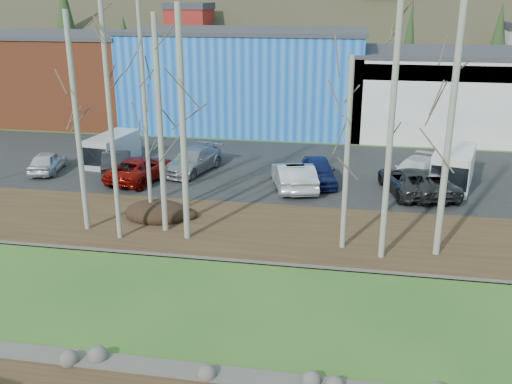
% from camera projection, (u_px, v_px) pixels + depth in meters
% --- Properties ---
extents(near_bank_rocks, '(80.00, 0.80, 0.50)m').
position_uv_depth(near_bank_rocks, '(219.00, 376.00, 17.35)').
color(near_bank_rocks, '#47423D').
rests_on(near_bank_rocks, ground).
extents(river, '(80.00, 8.00, 0.90)m').
position_uv_depth(river, '(245.00, 307.00, 21.17)').
color(river, '#111F2F').
rests_on(river, ground).
extents(far_bank_rocks, '(80.00, 0.80, 0.46)m').
position_uv_depth(far_bank_rocks, '(263.00, 260.00, 24.98)').
color(far_bank_rocks, '#47423D').
rests_on(far_bank_rocks, ground).
extents(far_bank, '(80.00, 7.00, 0.15)m').
position_uv_depth(far_bank, '(274.00, 231.00, 27.94)').
color(far_bank, '#382616').
rests_on(far_bank, ground).
extents(parking_lot, '(80.00, 14.00, 0.14)m').
position_uv_depth(parking_lot, '(298.00, 170.00, 37.71)').
color(parking_lot, black).
rests_on(parking_lot, ground).
extents(building_brick, '(16.32, 12.24, 7.80)m').
position_uv_depth(building_brick, '(60.00, 76.00, 53.51)').
color(building_brick, brown).
rests_on(building_brick, ground).
extents(building_blue, '(20.40, 12.24, 8.30)m').
position_uv_depth(building_blue, '(248.00, 78.00, 50.42)').
color(building_blue, '#154DB2').
rests_on(building_blue, ground).
extents(building_white, '(18.36, 12.24, 6.80)m').
position_uv_depth(building_white, '(459.00, 92.00, 47.64)').
color(building_white, '#BBBAB6').
rests_on(building_white, ground).
extents(dirt_mound, '(3.35, 2.36, 0.66)m').
position_uv_depth(dirt_mound, '(157.00, 212.00, 29.27)').
color(dirt_mound, black).
rests_on(dirt_mound, far_bank).
extents(birch_0, '(0.25, 0.25, 10.28)m').
position_uv_depth(birch_0, '(77.00, 125.00, 26.35)').
color(birch_0, '#A29E91').
rests_on(birch_0, far_bank).
extents(birch_1, '(0.20, 0.20, 11.71)m').
position_uv_depth(birch_1, '(144.00, 105.00, 27.41)').
color(birch_1, '#A29E91').
rests_on(birch_1, far_bank).
extents(birch_2, '(0.27, 0.27, 10.17)m').
position_uv_depth(birch_2, '(160.00, 128.00, 26.19)').
color(birch_2, '#A29E91').
rests_on(birch_2, far_bank).
extents(birch_3, '(0.22, 0.22, 11.57)m').
position_uv_depth(birch_3, '(110.00, 117.00, 25.08)').
color(birch_3, '#A29E91').
rests_on(birch_3, far_bank).
extents(birch_4, '(0.28, 0.28, 10.61)m').
position_uv_depth(birch_4, '(183.00, 127.00, 25.23)').
color(birch_4, '#A29E91').
rests_on(birch_4, far_bank).
extents(birch_5, '(0.23, 0.23, 8.55)m').
position_uv_depth(birch_5, '(347.00, 156.00, 24.55)').
color(birch_5, '#A29E91').
rests_on(birch_5, far_bank).
extents(birch_6, '(0.26, 0.26, 11.39)m').
position_uv_depth(birch_6, '(391.00, 129.00, 23.13)').
color(birch_6, '#A29E91').
rests_on(birch_6, far_bank).
extents(birch_7, '(0.28, 0.28, 10.84)m').
position_uv_depth(birch_7, '(449.00, 134.00, 23.50)').
color(birch_7, '#A29E91').
rests_on(birch_7, far_bank).
extents(car_0, '(2.33, 4.22, 1.36)m').
position_uv_depth(car_0, '(47.00, 162.00, 36.89)').
color(car_0, silver).
rests_on(car_0, parking_lot).
extents(car_1, '(3.24, 5.03, 1.56)m').
position_uv_depth(car_1, '(117.00, 162.00, 36.34)').
color(car_1, black).
rests_on(car_1, parking_lot).
extents(car_2, '(3.42, 5.68, 1.47)m').
position_uv_depth(car_2, '(141.00, 169.00, 35.18)').
color(car_2, maroon).
rests_on(car_2, parking_lot).
extents(car_3, '(3.40, 5.60, 1.52)m').
position_uv_depth(car_3, '(193.00, 160.00, 36.89)').
color(car_3, gray).
rests_on(car_3, parking_lot).
extents(car_4, '(2.79, 4.84, 1.55)m').
position_uv_depth(car_4, '(319.00, 171.00, 34.59)').
color(car_4, '#141C4D').
rests_on(car_4, parking_lot).
extents(car_5, '(2.83, 4.92, 1.53)m').
position_uv_depth(car_5, '(289.00, 176.00, 33.72)').
color(car_5, silver).
rests_on(car_5, parking_lot).
extents(car_6, '(3.80, 5.84, 1.49)m').
position_uv_depth(car_6, '(426.00, 181.00, 32.70)').
color(car_6, '#2A2A2D').
rests_on(car_6, parking_lot).
extents(car_7, '(4.23, 5.62, 1.52)m').
position_uv_depth(car_7, '(415.00, 172.00, 34.52)').
color(car_7, white).
rests_on(car_7, parking_lot).
extents(car_8, '(3.80, 5.84, 1.49)m').
position_uv_depth(car_8, '(409.00, 181.00, 32.86)').
color(car_8, '#2A2A2D').
rests_on(car_8, parking_lot).
extents(car_9, '(2.83, 4.92, 1.53)m').
position_uv_depth(car_9, '(299.00, 176.00, 33.63)').
color(car_9, silver).
rests_on(car_9, parking_lot).
extents(van_white, '(3.27, 5.48, 2.24)m').
position_uv_depth(van_white, '(453.00, 168.00, 34.00)').
color(van_white, white).
rests_on(van_white, parking_lot).
extents(van_grey, '(2.41, 4.67, 1.96)m').
position_uv_depth(van_grey, '(111.00, 150.00, 38.61)').
color(van_grey, silver).
rests_on(van_grey, parking_lot).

